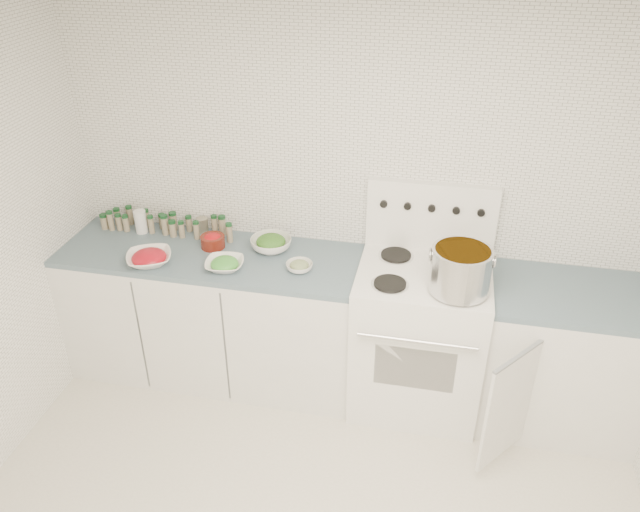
{
  "coord_description": "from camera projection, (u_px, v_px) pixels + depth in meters",
  "views": [
    {
      "loc": [
        0.52,
        -1.89,
        2.81
      ],
      "look_at": [
        -0.12,
        1.14,
        0.99
      ],
      "focal_mm": 35.0,
      "sensor_mm": 36.0,
      "label": 1
    }
  ],
  "objects": [
    {
      "name": "bowl_zucchini",
      "position": [
        299.0,
        266.0,
        3.62
      ],
      "size": [
        0.19,
        0.19,
        0.06
      ],
      "color": "white",
      "rests_on": "counter_left"
    },
    {
      "name": "bowl_tomato",
      "position": [
        149.0,
        258.0,
        3.68
      ],
      "size": [
        0.35,
        0.35,
        0.09
      ],
      "color": "white",
      "rests_on": "counter_left"
    },
    {
      "name": "salt_canister",
      "position": [
        141.0,
        222.0,
        4.0
      ],
      "size": [
        0.09,
        0.09,
        0.15
      ],
      "primitive_type": "cylinder",
      "rotation": [
        0.0,
        0.0,
        -0.28
      ],
      "color": "white",
      "rests_on": "counter_left"
    },
    {
      "name": "tin_can",
      "position": [
        202.0,
        225.0,
        4.02
      ],
      "size": [
        0.09,
        0.09,
        0.09
      ],
      "primitive_type": "cylinder",
      "rotation": [
        0.0,
        0.0,
        0.36
      ],
      "color": "#9E9A86",
      "rests_on": "counter_left"
    },
    {
      "name": "room_walls",
      "position": [
        289.0,
        280.0,
        2.32
      ],
      "size": [
        3.54,
        3.04,
        2.52
      ],
      "color": "white",
      "rests_on": "ground"
    },
    {
      "name": "bowl_pepper",
      "position": [
        213.0,
        241.0,
        3.85
      ],
      "size": [
        0.15,
        0.15,
        0.09
      ],
      "color": "#5B180F",
      "rests_on": "counter_left"
    },
    {
      "name": "stove",
      "position": [
        419.0,
        333.0,
        3.77
      ],
      "size": [
        0.76,
        0.7,
        1.36
      ],
      "color": "white",
      "rests_on": "ground"
    },
    {
      "name": "counter_right",
      "position": [
        559.0,
        358.0,
        3.65
      ],
      "size": [
        0.89,
        0.94,
        0.9
      ],
      "color": "white",
      "rests_on": "ground"
    },
    {
      "name": "bowl_broccoli",
      "position": [
        271.0,
        243.0,
        3.82
      ],
      "size": [
        0.26,
        0.26,
        0.1
      ],
      "color": "white",
      "rests_on": "counter_left"
    },
    {
      "name": "bowl_snowpea",
      "position": [
        225.0,
        264.0,
        3.63
      ],
      "size": [
        0.25,
        0.25,
        0.07
      ],
      "color": "white",
      "rests_on": "counter_left"
    },
    {
      "name": "counter_left",
      "position": [
        215.0,
        313.0,
        4.03
      ],
      "size": [
        1.85,
        0.62,
        0.9
      ],
      "color": "white",
      "rests_on": "ground"
    },
    {
      "name": "spice_cluster",
      "position": [
        162.0,
        223.0,
        4.01
      ],
      "size": [
        0.9,
        0.15,
        0.14
      ],
      "color": "gray",
      "rests_on": "counter_left"
    },
    {
      "name": "stock_pot",
      "position": [
        461.0,
        268.0,
        3.31
      ],
      "size": [
        0.35,
        0.32,
        0.25
      ],
      "rotation": [
        0.0,
        0.0,
        0.4
      ],
      "color": "silver",
      "rests_on": "stove"
    }
  ]
}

